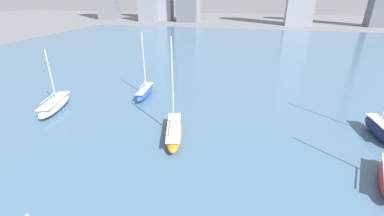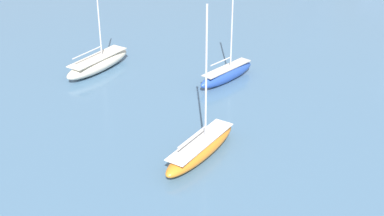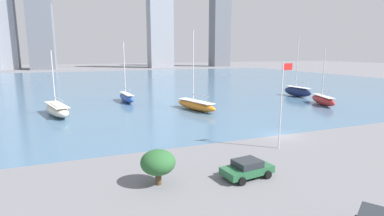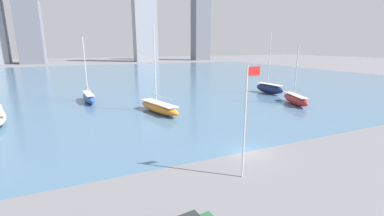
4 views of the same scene
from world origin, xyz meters
The scene contains 5 objects.
harbor_water centered at (0.00, 70.00, 0.00)m, with size 180.00×140.00×0.00m.
sailboat_blue centered at (-13.51, 32.44, 0.99)m, with size 2.54×9.07×12.25m.
sailboat_navy centered at (24.70, 25.70, 1.21)m, with size 2.67×7.98×13.77m.
sailboat_cream centered at (-26.26, 23.07, 0.97)m, with size 5.20×10.74×10.45m.
sailboat_orange centered at (-3.54, 19.05, 0.92)m, with size 4.91×10.69×13.84m.
Camera 1 is at (6.22, -11.06, 18.82)m, focal length 24.00 mm.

